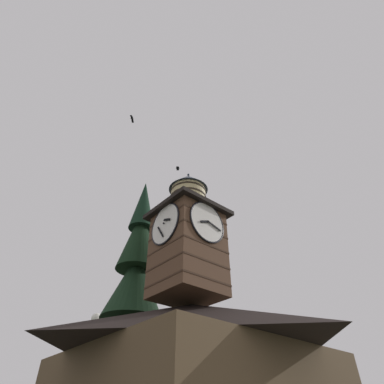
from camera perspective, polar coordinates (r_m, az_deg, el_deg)
clock_tower at (r=18.62m, az=-0.74°, el=-7.95°), size 3.92×3.92×8.30m
pine_tree_behind at (r=19.98m, az=-10.99°, el=-23.00°), size 5.48×5.48×17.47m
moon at (r=51.02m, az=-16.59°, el=-20.77°), size 1.54×1.54×1.54m
flying_bird_high at (r=25.99m, az=-2.55°, el=4.26°), size 0.46×0.48×0.17m
flying_bird_low at (r=22.27m, az=-10.61°, el=12.72°), size 0.53×0.55×0.15m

